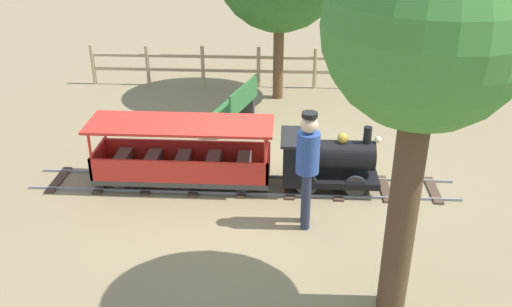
# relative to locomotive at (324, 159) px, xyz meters

# --- Properties ---
(ground_plane) EXTENTS (60.00, 60.00, 0.00)m
(ground_plane) POSITION_rel_locomotive_xyz_m (0.00, -0.87, -0.48)
(ground_plane) COLOR #8C7A56
(track) EXTENTS (0.78, 6.40, 0.04)m
(track) POSITION_rel_locomotive_xyz_m (0.00, -1.20, -0.46)
(track) COLOR gray
(track) RESTS_ON ground_plane
(locomotive) EXTENTS (0.74, 1.45, 0.97)m
(locomotive) POSITION_rel_locomotive_xyz_m (0.00, 0.00, 0.00)
(locomotive) COLOR black
(locomotive) RESTS_ON ground_plane
(passenger_car) EXTENTS (0.84, 2.70, 0.97)m
(passenger_car) POSITION_rel_locomotive_xyz_m (0.00, -2.10, -0.06)
(passenger_car) COLOR #3F3F3F
(passenger_car) RESTS_ON ground_plane
(conductor_person) EXTENTS (0.30, 0.30, 1.62)m
(conductor_person) POSITION_rel_locomotive_xyz_m (1.00, -0.28, 0.47)
(conductor_person) COLOR #282D47
(conductor_person) RESTS_ON ground_plane
(park_bench) EXTENTS (1.36, 0.77, 0.82)m
(park_bench) POSITION_rel_locomotive_xyz_m (-2.28, -1.47, -0.07)
(park_bench) COLOR #2D6B33
(park_bench) RESTS_ON ground_plane
(oak_tree_far) EXTENTS (1.84, 1.84, 3.98)m
(oak_tree_far) POSITION_rel_locomotive_xyz_m (2.54, 0.61, 2.52)
(oak_tree_far) COLOR #4C3823
(oak_tree_far) RESTS_ON ground_plane
(fence_section) EXTENTS (0.08, 7.48, 0.90)m
(fence_section) POSITION_rel_locomotive_xyz_m (-4.47, -1.20, 0.00)
(fence_section) COLOR tan
(fence_section) RESTS_ON ground_plane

